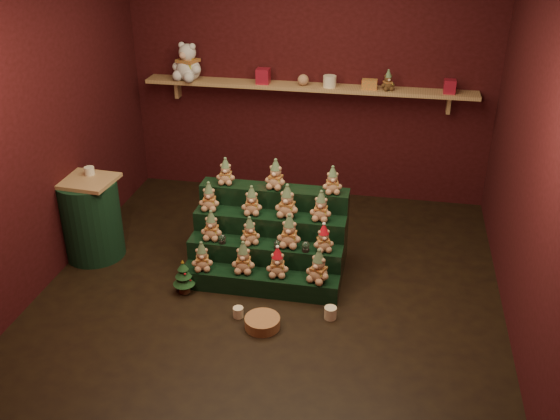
% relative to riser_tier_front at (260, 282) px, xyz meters
% --- Properties ---
extents(ground, '(4.00, 4.00, 0.00)m').
position_rel_riser_tier_front_xyz_m(ground, '(0.09, 0.15, -0.09)').
color(ground, black).
rests_on(ground, ground).
extents(back_wall, '(4.00, 0.10, 2.80)m').
position_rel_riser_tier_front_xyz_m(back_wall, '(0.09, 2.20, 1.31)').
color(back_wall, black).
rests_on(back_wall, ground).
extents(front_wall, '(4.00, 0.10, 2.80)m').
position_rel_riser_tier_front_xyz_m(front_wall, '(0.09, -1.90, 1.31)').
color(front_wall, black).
rests_on(front_wall, ground).
extents(left_wall, '(0.10, 4.00, 2.80)m').
position_rel_riser_tier_front_xyz_m(left_wall, '(-1.96, 0.15, 1.31)').
color(left_wall, black).
rests_on(left_wall, ground).
extents(right_wall, '(0.10, 4.00, 2.80)m').
position_rel_riser_tier_front_xyz_m(right_wall, '(2.14, 0.15, 1.31)').
color(right_wall, black).
rests_on(right_wall, ground).
extents(back_shelf, '(3.60, 0.26, 0.24)m').
position_rel_riser_tier_front_xyz_m(back_shelf, '(0.09, 2.02, 1.20)').
color(back_shelf, tan).
rests_on(back_shelf, ground).
extents(riser_tier_front, '(1.40, 0.22, 0.18)m').
position_rel_riser_tier_front_xyz_m(riser_tier_front, '(0.00, 0.00, 0.00)').
color(riser_tier_front, black).
rests_on(riser_tier_front, ground).
extents(riser_tier_midfront, '(1.40, 0.22, 0.36)m').
position_rel_riser_tier_front_xyz_m(riser_tier_midfront, '(0.00, 0.22, 0.09)').
color(riser_tier_midfront, black).
rests_on(riser_tier_midfront, ground).
extents(riser_tier_midback, '(1.40, 0.22, 0.54)m').
position_rel_riser_tier_front_xyz_m(riser_tier_midback, '(0.00, 0.44, 0.18)').
color(riser_tier_midback, black).
rests_on(riser_tier_midback, ground).
extents(riser_tier_back, '(1.40, 0.22, 0.72)m').
position_rel_riser_tier_front_xyz_m(riser_tier_back, '(0.00, 0.66, 0.27)').
color(riser_tier_back, black).
rests_on(riser_tier_back, ground).
extents(teddy_0, '(0.23, 0.21, 0.26)m').
position_rel_riser_tier_front_xyz_m(teddy_0, '(-0.52, -0.02, 0.22)').
color(teddy_0, tan).
rests_on(teddy_0, riser_tier_front).
extents(teddy_1, '(0.22, 0.20, 0.29)m').
position_rel_riser_tier_front_xyz_m(teddy_1, '(-0.15, 0.02, 0.23)').
color(teddy_1, tan).
rests_on(teddy_1, riser_tier_front).
extents(teddy_2, '(0.21, 0.20, 0.27)m').
position_rel_riser_tier_front_xyz_m(teddy_2, '(0.16, 0.01, 0.23)').
color(teddy_2, tan).
rests_on(teddy_2, riser_tier_front).
extents(teddy_3, '(0.27, 0.26, 0.30)m').
position_rel_riser_tier_front_xyz_m(teddy_3, '(0.52, -0.01, 0.24)').
color(teddy_3, tan).
rests_on(teddy_3, riser_tier_front).
extents(teddy_4, '(0.20, 0.18, 0.27)m').
position_rel_riser_tier_front_xyz_m(teddy_4, '(-0.49, 0.22, 0.41)').
color(teddy_4, tan).
rests_on(teddy_4, riser_tier_midfront).
extents(teddy_5, '(0.24, 0.23, 0.25)m').
position_rel_riser_tier_front_xyz_m(teddy_5, '(-0.13, 0.21, 0.40)').
color(teddy_5, tan).
rests_on(teddy_5, riser_tier_midfront).
extents(teddy_6, '(0.22, 0.19, 0.30)m').
position_rel_riser_tier_front_xyz_m(teddy_6, '(0.22, 0.23, 0.42)').
color(teddy_6, tan).
rests_on(teddy_6, riser_tier_midfront).
extents(teddy_7, '(0.22, 0.21, 0.25)m').
position_rel_riser_tier_front_xyz_m(teddy_7, '(0.53, 0.21, 0.40)').
color(teddy_7, tan).
rests_on(teddy_7, riser_tier_midfront).
extents(teddy_8, '(0.21, 0.19, 0.27)m').
position_rel_riser_tier_front_xyz_m(teddy_8, '(-0.57, 0.44, 0.58)').
color(teddy_8, tan).
rests_on(teddy_8, riser_tier_midback).
extents(teddy_9, '(0.21, 0.20, 0.27)m').
position_rel_riser_tier_front_xyz_m(teddy_9, '(-0.16, 0.44, 0.58)').
color(teddy_9, tan).
rests_on(teddy_9, riser_tier_midback).
extents(teddy_10, '(0.24, 0.22, 0.30)m').
position_rel_riser_tier_front_xyz_m(teddy_10, '(0.16, 0.45, 0.60)').
color(teddy_10, tan).
rests_on(teddy_10, riser_tier_midback).
extents(teddy_11, '(0.20, 0.18, 0.27)m').
position_rel_riser_tier_front_xyz_m(teddy_11, '(0.47, 0.44, 0.59)').
color(teddy_11, tan).
rests_on(teddy_11, riser_tier_midback).
extents(teddy_12, '(0.19, 0.17, 0.25)m').
position_rel_riser_tier_front_xyz_m(teddy_12, '(-0.46, 0.66, 0.75)').
color(teddy_12, tan).
rests_on(teddy_12, riser_tier_back).
extents(teddy_13, '(0.23, 0.21, 0.28)m').
position_rel_riser_tier_front_xyz_m(teddy_13, '(0.02, 0.65, 0.77)').
color(teddy_13, tan).
rests_on(teddy_13, riser_tier_back).
extents(teddy_14, '(0.21, 0.20, 0.25)m').
position_rel_riser_tier_front_xyz_m(teddy_14, '(0.54, 0.64, 0.76)').
color(teddy_14, tan).
rests_on(teddy_14, riser_tier_back).
extents(snow_globe_a, '(0.06, 0.06, 0.09)m').
position_rel_riser_tier_front_xyz_m(snow_globe_a, '(-0.38, 0.16, 0.31)').
color(snow_globe_a, black).
rests_on(snow_globe_a, riser_tier_midfront).
extents(snow_globe_b, '(0.06, 0.06, 0.08)m').
position_rel_riser_tier_front_xyz_m(snow_globe_b, '(0.12, 0.16, 0.31)').
color(snow_globe_b, black).
rests_on(snow_globe_b, riser_tier_midfront).
extents(snow_globe_c, '(0.07, 0.07, 0.09)m').
position_rel_riser_tier_front_xyz_m(snow_globe_c, '(0.38, 0.16, 0.32)').
color(snow_globe_c, black).
rests_on(snow_globe_c, riser_tier_midfront).
extents(side_table, '(0.56, 0.56, 0.81)m').
position_rel_riser_tier_front_xyz_m(side_table, '(-1.71, 0.31, 0.31)').
color(side_table, tan).
rests_on(side_table, ground).
extents(table_ornament, '(0.09, 0.09, 0.07)m').
position_rel_riser_tier_front_xyz_m(table_ornament, '(-1.71, 0.41, 0.76)').
color(table_ornament, beige).
rests_on(table_ornament, side_table).
extents(mini_christmas_tree, '(0.20, 0.20, 0.33)m').
position_rel_riser_tier_front_xyz_m(mini_christmas_tree, '(-0.65, -0.14, 0.07)').
color(mini_christmas_tree, '#462C19').
rests_on(mini_christmas_tree, ground).
extents(mug_left, '(0.09, 0.09, 0.09)m').
position_rel_riser_tier_front_xyz_m(mug_left, '(-0.10, -0.40, -0.05)').
color(mug_left, beige).
rests_on(mug_left, ground).
extents(mug_right, '(0.10, 0.10, 0.10)m').
position_rel_riser_tier_front_xyz_m(mug_right, '(0.66, -0.28, -0.04)').
color(mug_right, beige).
rests_on(mug_right, ground).
extents(wicker_basket, '(0.35, 0.35, 0.09)m').
position_rel_riser_tier_front_xyz_m(wicker_basket, '(0.13, -0.50, -0.04)').
color(wicker_basket, '#A36B41').
rests_on(wicker_basket, ground).
extents(white_bear, '(0.45, 0.42, 0.51)m').
position_rel_riser_tier_front_xyz_m(white_bear, '(-1.23, 1.99, 1.49)').
color(white_bear, white).
rests_on(white_bear, back_shelf).
extents(brown_bear, '(0.19, 0.18, 0.21)m').
position_rel_riser_tier_front_xyz_m(brown_bear, '(0.94, 1.99, 1.33)').
color(brown_bear, '#472F17').
rests_on(brown_bear, back_shelf).
extents(gift_tin_red_a, '(0.14, 0.14, 0.16)m').
position_rel_riser_tier_front_xyz_m(gift_tin_red_a, '(-0.39, 2.00, 1.31)').
color(gift_tin_red_a, '#A3192E').
rests_on(gift_tin_red_a, back_shelf).
extents(gift_tin_cream, '(0.14, 0.14, 0.12)m').
position_rel_riser_tier_front_xyz_m(gift_tin_cream, '(0.33, 2.00, 1.29)').
color(gift_tin_cream, beige).
rests_on(gift_tin_cream, back_shelf).
extents(gift_tin_red_b, '(0.12, 0.12, 0.14)m').
position_rel_riser_tier_front_xyz_m(gift_tin_red_b, '(1.57, 2.00, 1.30)').
color(gift_tin_red_b, '#A3192E').
rests_on(gift_tin_red_b, back_shelf).
extents(shelf_plush_ball, '(0.12, 0.12, 0.12)m').
position_rel_riser_tier_front_xyz_m(shelf_plush_ball, '(0.05, 2.00, 1.29)').
color(shelf_plush_ball, tan).
rests_on(shelf_plush_ball, back_shelf).
extents(scarf_gift_box, '(0.16, 0.10, 0.10)m').
position_rel_riser_tier_front_xyz_m(scarf_gift_box, '(0.76, 2.00, 1.28)').
color(scarf_gift_box, orange).
rests_on(scarf_gift_box, back_shelf).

